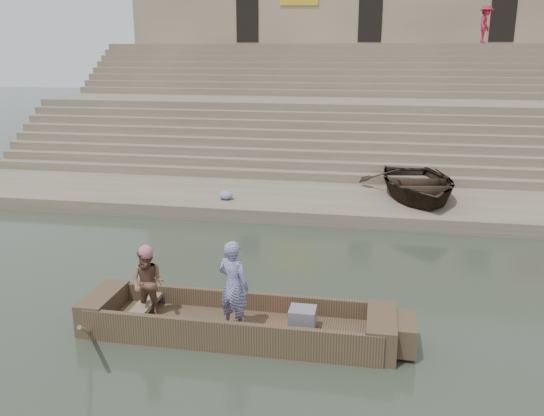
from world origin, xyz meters
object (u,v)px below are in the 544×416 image
(main_rowboat, at_px, (236,329))
(standing_man, at_px, (233,286))
(pedestrian, at_px, (485,24))
(beached_rowboat, at_px, (417,183))
(rowing_man, at_px, (148,284))
(television, at_px, (302,319))

(main_rowboat, height_order, standing_man, standing_man)
(standing_man, bearing_deg, pedestrian, -86.72)
(beached_rowboat, bearing_deg, pedestrian, 64.78)
(beached_rowboat, bearing_deg, rowing_man, -129.35)
(rowing_man, xyz_separation_m, beached_rowboat, (5.25, 9.11, -0.01))
(standing_man, relative_size, television, 3.55)
(standing_man, relative_size, pedestrian, 0.88)
(standing_man, bearing_deg, rowing_man, 15.89)
(television, bearing_deg, pedestrian, 74.46)
(standing_man, xyz_separation_m, beached_rowboat, (3.62, 9.27, -0.16))
(rowing_man, bearing_deg, pedestrian, 73.95)
(television, xyz_separation_m, pedestrian, (6.17, 22.21, 5.70))
(standing_man, relative_size, rowing_man, 1.23)
(beached_rowboat, height_order, pedestrian, pedestrian)
(standing_man, xyz_separation_m, rowing_man, (-1.64, 0.16, -0.15))
(television, bearing_deg, main_rowboat, 180.00)
(standing_man, height_order, pedestrian, pedestrian)
(television, height_order, beached_rowboat, beached_rowboat)
(main_rowboat, height_order, rowing_man, rowing_man)
(television, relative_size, pedestrian, 0.25)
(rowing_man, bearing_deg, main_rowboat, 7.28)
(main_rowboat, distance_m, beached_rowboat, 9.81)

